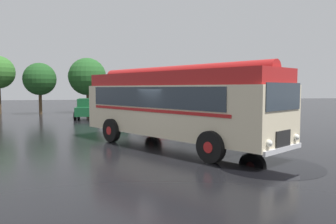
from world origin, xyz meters
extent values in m
plane|color=black|center=(0.00, 0.00, 0.00)|extent=(120.00, 120.00, 0.00)
cube|color=beige|center=(0.34, -0.01, 1.60)|extent=(7.56, 9.74, 2.10)
cube|color=red|center=(0.34, -0.01, 2.93)|extent=(7.28, 9.46, 0.56)
cylinder|color=red|center=(0.34, -0.01, 3.19)|extent=(5.70, 8.28, 0.60)
cube|color=#2D3842|center=(1.24, 0.93, 2.17)|extent=(4.41, 6.72, 0.84)
cube|color=#2D3842|center=(-0.88, -0.45, 2.17)|extent=(4.41, 6.72, 0.84)
cube|color=red|center=(1.29, 0.85, 1.63)|extent=(4.51, 6.88, 0.12)
cube|color=red|center=(-0.82, -0.53, 1.63)|extent=(4.51, 6.88, 0.12)
cube|color=#2D3842|center=(3.08, -4.21, 2.27)|extent=(1.86, 1.23, 0.88)
cube|color=black|center=(3.09, -4.21, 0.90)|extent=(0.79, 0.54, 0.56)
cube|color=silver|center=(3.10, -4.23, 0.57)|extent=(2.04, 1.38, 0.16)
sphere|color=white|center=(3.85, -3.73, 0.87)|extent=(0.22, 0.22, 0.22)
sphere|color=white|center=(2.34, -4.72, 0.87)|extent=(0.22, 0.22, 0.22)
cylinder|color=black|center=(3.13, -1.90, 0.55)|extent=(0.84, 1.07, 1.10)
cylinder|color=red|center=(3.13, -1.90, 0.55)|extent=(0.48, 0.50, 0.39)
cylinder|color=black|center=(0.95, -3.32, 0.55)|extent=(0.84, 1.07, 1.10)
cylinder|color=red|center=(0.95, -3.32, 0.55)|extent=(0.48, 0.50, 0.39)
cylinder|color=black|center=(-0.16, 3.13, 0.55)|extent=(0.84, 1.07, 1.10)
cylinder|color=red|center=(-0.16, 3.13, 0.55)|extent=(0.48, 0.50, 0.39)
cylinder|color=black|center=(-2.33, 1.71, 0.55)|extent=(0.84, 1.07, 1.10)
cylinder|color=red|center=(-2.33, 1.71, 0.55)|extent=(0.48, 0.50, 0.39)
cube|color=#144C28|center=(-4.21, 14.20, 0.67)|extent=(1.75, 4.22, 0.70)
cube|color=#144C28|center=(-4.21, 14.35, 1.34)|extent=(1.52, 2.20, 0.64)
cube|color=#2D3842|center=(-3.45, 14.34, 1.34)|extent=(0.05, 1.93, 0.50)
cube|color=#2D3842|center=(-4.97, 14.36, 1.34)|extent=(0.05, 1.93, 0.50)
cylinder|color=black|center=(-3.35, 12.89, 0.32)|extent=(0.21, 0.64, 0.64)
cylinder|color=black|center=(-5.11, 12.91, 0.32)|extent=(0.21, 0.64, 0.64)
cylinder|color=black|center=(-3.31, 15.49, 0.32)|extent=(0.21, 0.64, 0.64)
cylinder|color=black|center=(-5.07, 15.51, 0.32)|extent=(0.21, 0.64, 0.64)
cube|color=#144C28|center=(-1.59, 14.88, 0.67)|extent=(1.74, 4.22, 0.70)
cube|color=#144C28|center=(-1.59, 15.03, 1.34)|extent=(1.52, 2.20, 0.64)
cube|color=#2D3842|center=(-0.83, 15.02, 1.34)|extent=(0.04, 1.93, 0.50)
cube|color=#2D3842|center=(-2.35, 15.03, 1.34)|extent=(0.04, 1.93, 0.50)
cylinder|color=black|center=(-0.72, 13.57, 0.32)|extent=(0.21, 0.64, 0.64)
cylinder|color=black|center=(-2.48, 13.58, 0.32)|extent=(0.21, 0.64, 0.64)
cylinder|color=black|center=(-0.70, 16.17, 0.32)|extent=(0.21, 0.64, 0.64)
cylinder|color=black|center=(-2.46, 16.19, 0.32)|extent=(0.21, 0.64, 0.64)
cube|color=maroon|center=(1.37, 14.88, 0.67)|extent=(2.30, 4.40, 0.70)
cube|color=maroon|center=(1.35, 15.03, 1.34)|extent=(1.80, 2.38, 0.64)
cube|color=#2D3842|center=(2.10, 15.14, 1.34)|extent=(0.31, 1.91, 0.50)
cube|color=#2D3842|center=(0.60, 14.92, 1.34)|extent=(0.31, 1.91, 0.50)
cylinder|color=black|center=(2.43, 13.72, 0.32)|extent=(0.29, 0.66, 0.64)
cylinder|color=black|center=(0.69, 13.47, 0.32)|extent=(0.29, 0.66, 0.64)
cylinder|color=black|center=(2.05, 16.30, 0.32)|extent=(0.29, 0.66, 0.64)
cylinder|color=black|center=(0.31, 16.04, 0.32)|extent=(0.29, 0.66, 0.64)
cube|color=#4C5156|center=(4.46, 13.96, 0.67)|extent=(1.92, 4.28, 0.70)
cube|color=#4C5156|center=(4.45, 14.11, 1.34)|extent=(1.61, 2.26, 0.64)
cube|color=#2D3842|center=(5.21, 14.15, 1.34)|extent=(0.12, 1.93, 0.50)
cube|color=#2D3842|center=(3.69, 14.07, 1.34)|extent=(0.12, 1.93, 0.50)
cylinder|color=black|center=(5.40, 12.70, 0.32)|extent=(0.23, 0.65, 0.64)
cylinder|color=black|center=(3.65, 12.61, 0.32)|extent=(0.23, 0.65, 0.64)
cylinder|color=black|center=(5.27, 15.30, 0.32)|extent=(0.23, 0.65, 0.64)
cylinder|color=black|center=(3.51, 15.21, 0.32)|extent=(0.23, 0.65, 0.64)
cylinder|color=#4C3823|center=(-9.02, 19.64, 1.12)|extent=(0.30, 0.30, 2.24)
sphere|color=#1E4C1E|center=(-9.02, 19.64, 3.42)|extent=(3.13, 3.13, 3.13)
sphere|color=#1E4C1E|center=(-8.81, 19.30, 3.39)|extent=(1.83, 1.83, 1.83)
cylinder|color=#4C3823|center=(-4.60, 20.63, 1.15)|extent=(0.27, 0.27, 2.29)
sphere|color=#235623|center=(-4.60, 20.63, 3.72)|extent=(3.80, 3.80, 3.80)
sphere|color=#235623|center=(-5.17, 20.62, 3.73)|extent=(2.70, 2.70, 2.70)
cylinder|color=black|center=(2.70, -4.08, 0.00)|extent=(3.44, 3.44, 0.01)
camera|label=1|loc=(-2.41, -13.84, 2.54)|focal=35.00mm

